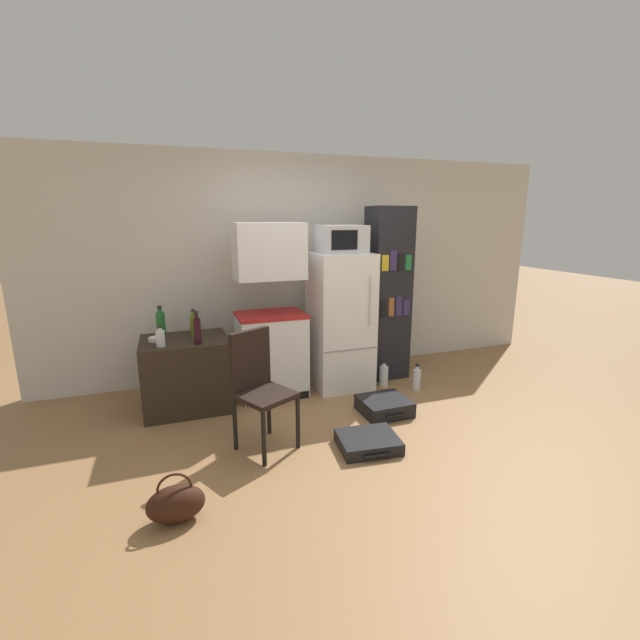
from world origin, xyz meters
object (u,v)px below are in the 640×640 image
object	(u,v)px
kitchen_hutch	(271,319)
water_bottle_middle	(384,375)
bottle_wine_dark	(197,330)
water_bottle_front	(417,379)
microwave	(341,239)
suitcase_small_flat	(368,442)
bottle_olive_oil	(194,325)
handbag	(176,503)
side_table	(186,373)
bottle_green_tall	(161,323)
bottle_milk_white	(194,327)
bowl	(156,339)
bookshelf	(387,294)
refrigerator	(340,321)
suitcase_large_flat	(384,406)
bottle_clear_short	(160,338)
chair	(258,380)

from	to	relation	value
kitchen_hutch	water_bottle_middle	world-z (taller)	kitchen_hutch
bottle_wine_dark	water_bottle_front	world-z (taller)	bottle_wine_dark
microwave	suitcase_small_flat	distance (m)	2.12
kitchen_hutch	bottle_olive_oil	distance (m)	0.78
handbag	water_bottle_middle	xyz separation A→B (m)	(2.29, 1.57, 0.00)
side_table	bottle_wine_dark	world-z (taller)	bottle_wine_dark
bottle_green_tall	bottle_milk_white	world-z (taller)	bottle_green_tall
bottle_wine_dark	bottle_milk_white	size ratio (longest dim) A/B	2.22
bowl	side_table	bearing A→B (deg)	-3.95
bookshelf	bottle_olive_oil	xyz separation A→B (m)	(-2.20, -0.07, -0.17)
refrigerator	bookshelf	size ratio (longest dim) A/B	0.75
bottle_wine_dark	suitcase_small_flat	xyz separation A→B (m)	(1.25, -1.11, -0.80)
side_table	suitcase_large_flat	xyz separation A→B (m)	(1.80, -0.80, -0.28)
refrigerator	water_bottle_middle	world-z (taller)	refrigerator
bottle_olive_oil	water_bottle_front	distance (m)	2.46
bottle_clear_short	bottle_milk_white	size ratio (longest dim) A/B	1.35
bottle_green_tall	bottle_clear_short	size ratio (longest dim) A/B	1.58
bottle_wine_dark	refrigerator	bearing A→B (deg)	9.24
bowl	bottle_olive_oil	bearing A→B (deg)	8.90
kitchen_hutch	bottle_clear_short	size ratio (longest dim) A/B	9.48
bottle_milk_white	water_bottle_front	bearing A→B (deg)	-14.12
bookshelf	bottle_milk_white	bearing A→B (deg)	178.67
bowl	handbag	xyz separation A→B (m)	(0.09, -1.75, -0.61)
microwave	suitcase_small_flat	xyz separation A→B (m)	(-0.30, -1.37, -1.60)
bottle_green_tall	bookshelf	bearing A→B (deg)	-1.58
microwave	bookshelf	distance (m)	0.92
refrigerator	microwave	distance (m)	0.90
refrigerator	suitcase_small_flat	world-z (taller)	refrigerator
bottle_clear_short	bottle_wine_dark	bearing A→B (deg)	-5.31
suitcase_small_flat	bottle_olive_oil	bearing A→B (deg)	138.06
bottle_olive_oil	water_bottle_front	bearing A→B (deg)	-11.28
microwave	chair	bearing A→B (deg)	-138.51
bottle_clear_short	suitcase_small_flat	world-z (taller)	bottle_clear_short
chair	suitcase_large_flat	xyz separation A→B (m)	(1.28, 0.19, -0.51)
bottle_green_tall	bottle_milk_white	bearing A→B (deg)	-3.36
bottle_wine_dark	bottle_clear_short	bearing A→B (deg)	174.69
refrigerator	bottle_green_tall	bearing A→B (deg)	174.38
bottle_wine_dark	chair	distance (m)	0.90
bottle_milk_white	water_bottle_middle	world-z (taller)	bottle_milk_white
bookshelf	bowl	world-z (taller)	bookshelf
bottle_clear_short	suitcase_large_flat	distance (m)	2.22
water_bottle_middle	bottle_clear_short	bearing A→B (deg)	-179.25
bottle_wine_dark	bottle_clear_short	world-z (taller)	bottle_wine_dark
bottle_milk_white	chair	bearing A→B (deg)	-70.46
bottle_wine_dark	handbag	size ratio (longest dim) A/B	0.88
bookshelf	handbag	bearing A→B (deg)	-142.74
bottle_green_tall	suitcase_small_flat	size ratio (longest dim) A/B	0.58
bottle_wine_dark	chair	size ratio (longest dim) A/B	0.32
bottle_wine_dark	suitcase_small_flat	bearing A→B (deg)	-41.75
side_table	bottle_green_tall	distance (m)	0.57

